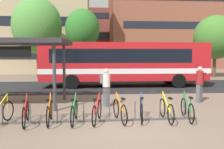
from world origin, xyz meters
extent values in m
plane|color=#7A6656|center=(0.00, 0.00, 0.00)|extent=(200.00, 200.00, 0.00)
cube|color=#232326|center=(0.00, 9.80, 0.00)|extent=(80.00, 7.20, 0.01)
cube|color=red|center=(1.18, 9.80, 1.85)|extent=(12.02, 2.62, 2.70)
cube|color=white|center=(1.18, 9.80, 1.20)|extent=(12.04, 2.65, 0.36)
cube|color=black|center=(6.63, 9.77, 2.98)|extent=(1.01, 2.30, 0.40)
cube|color=black|center=(7.16, 9.76, 2.12)|extent=(0.09, 2.19, 1.40)
cube|color=black|center=(0.89, 11.05, 2.25)|extent=(9.84, 0.12, 0.97)
cube|color=black|center=(0.87, 8.56, 2.25)|extent=(9.84, 0.12, 0.97)
cylinder|color=black|center=(4.91, 10.93, 0.50)|extent=(1.00, 0.31, 1.00)
cylinder|color=black|center=(4.89, 8.62, 0.50)|extent=(1.00, 0.31, 1.00)
cylinder|color=black|center=(-2.53, 10.98, 0.50)|extent=(1.00, 0.31, 1.00)
cylinder|color=black|center=(-2.55, 8.67, 0.50)|extent=(1.00, 0.31, 1.00)
cube|color=#47474C|center=(-0.97, 0.59, 0.03)|extent=(7.27, 0.23, 0.06)
cylinder|color=#47474C|center=(-4.14, 0.52, 0.35)|extent=(0.04, 0.04, 0.70)
cylinder|color=#47474C|center=(-3.24, 0.54, 0.35)|extent=(0.04, 0.04, 0.70)
cylinder|color=#47474C|center=(-2.33, 0.56, 0.35)|extent=(0.04, 0.04, 0.70)
cylinder|color=#47474C|center=(-1.42, 0.58, 0.35)|extent=(0.04, 0.04, 0.70)
cylinder|color=#47474C|center=(-0.51, 0.60, 0.35)|extent=(0.04, 0.04, 0.70)
cylinder|color=#47474C|center=(0.40, 0.62, 0.35)|extent=(0.04, 0.04, 0.70)
cylinder|color=#47474C|center=(1.30, 0.63, 0.35)|extent=(0.04, 0.04, 0.70)
cylinder|color=#47474C|center=(2.21, 0.65, 0.35)|extent=(0.04, 0.04, 0.70)
torus|color=black|center=(-4.12, 0.99, 0.35)|extent=(0.19, 0.70, 0.70)
cube|color=yellow|center=(-4.22, 0.51, 0.67)|extent=(0.22, 0.91, 0.58)
cylinder|color=yellow|center=(-4.12, 0.97, 0.67)|extent=(0.04, 0.04, 0.65)
cylinder|color=black|center=(-4.12, 0.97, 0.98)|extent=(0.51, 0.13, 0.03)
torus|color=black|center=(-3.44, 0.95, 0.35)|extent=(0.16, 0.70, 0.70)
torus|color=black|center=(-3.28, -0.05, 0.35)|extent=(0.16, 0.70, 0.70)
cube|color=red|center=(-3.36, 0.47, 0.67)|extent=(0.18, 0.91, 0.58)
cylinder|color=red|center=(-3.29, 0.05, 0.62)|extent=(0.03, 0.03, 0.55)
cube|color=black|center=(-3.29, 0.05, 0.88)|extent=(0.13, 0.23, 0.05)
cylinder|color=red|center=(-3.43, 0.93, 0.67)|extent=(0.04, 0.04, 0.65)
cylinder|color=black|center=(-3.43, 0.93, 0.98)|extent=(0.52, 0.11, 0.03)
torus|color=black|center=(-2.62, 1.05, 0.35)|extent=(0.10, 0.71, 0.70)
torus|color=black|center=(-2.54, 0.04, 0.35)|extent=(0.10, 0.71, 0.70)
cube|color=orange|center=(-2.59, 0.56, 0.67)|extent=(0.10, 0.92, 0.58)
cylinder|color=orange|center=(-2.55, 0.14, 0.62)|extent=(0.03, 0.03, 0.55)
cube|color=black|center=(-2.55, 0.14, 0.88)|extent=(0.12, 0.23, 0.05)
cylinder|color=orange|center=(-2.62, 1.03, 0.67)|extent=(0.03, 0.03, 0.65)
cylinder|color=black|center=(-2.62, 1.03, 0.98)|extent=(0.52, 0.07, 0.03)
torus|color=black|center=(-1.72, 1.03, 0.35)|extent=(0.08, 0.71, 0.70)
torus|color=black|center=(-1.76, 0.01, 0.35)|extent=(0.08, 0.71, 0.70)
cube|color=#1E7F38|center=(-1.74, 0.54, 0.67)|extent=(0.07, 0.92, 0.58)
cylinder|color=#1E7F38|center=(-1.76, 0.11, 0.62)|extent=(0.03, 0.03, 0.55)
cube|color=black|center=(-1.76, 0.11, 0.88)|extent=(0.11, 0.22, 0.05)
cylinder|color=#1E7F38|center=(-1.72, 1.01, 0.67)|extent=(0.03, 0.03, 0.65)
cylinder|color=black|center=(-1.72, 1.01, 0.98)|extent=(0.52, 0.05, 0.03)
torus|color=black|center=(-0.85, 1.04, 0.35)|extent=(0.18, 0.70, 0.70)
torus|color=black|center=(-1.05, 0.04, 0.35)|extent=(0.18, 0.70, 0.70)
cube|color=red|center=(-0.95, 0.56, 0.67)|extent=(0.21, 0.91, 0.58)
cylinder|color=red|center=(-1.03, 0.14, 0.62)|extent=(0.04, 0.04, 0.55)
cube|color=black|center=(-1.03, 0.14, 0.88)|extent=(0.14, 0.24, 0.05)
cylinder|color=red|center=(-0.86, 1.02, 0.67)|extent=(0.04, 0.04, 0.65)
cylinder|color=black|center=(-0.86, 1.02, 0.98)|extent=(0.52, 0.13, 0.03)
torus|color=black|center=(-0.24, 1.08, 0.35)|extent=(0.16, 0.70, 0.70)
torus|color=black|center=(-0.07, 0.08, 0.35)|extent=(0.16, 0.70, 0.70)
cube|color=orange|center=(-0.16, 0.60, 0.67)|extent=(0.19, 0.91, 0.58)
cylinder|color=orange|center=(-0.09, 0.18, 0.62)|extent=(0.03, 0.03, 0.55)
cube|color=black|center=(-0.09, 0.18, 0.88)|extent=(0.14, 0.23, 0.05)
cylinder|color=orange|center=(-0.24, 1.06, 0.67)|extent=(0.04, 0.04, 0.65)
cylinder|color=black|center=(-0.24, 1.06, 0.98)|extent=(0.52, 0.11, 0.03)
torus|color=black|center=(0.71, 1.15, 0.35)|extent=(0.16, 0.70, 0.70)
torus|color=black|center=(0.55, 0.15, 0.35)|extent=(0.16, 0.70, 0.70)
cube|color=#1E3DB2|center=(0.63, 0.67, 0.67)|extent=(0.18, 0.91, 0.58)
cylinder|color=#1E3DB2|center=(0.56, 0.24, 0.62)|extent=(0.03, 0.03, 0.55)
cube|color=black|center=(0.56, 0.24, 0.88)|extent=(0.13, 0.23, 0.05)
cylinder|color=#1E3DB2|center=(0.71, 1.13, 0.67)|extent=(0.04, 0.04, 0.65)
cylinder|color=black|center=(0.71, 1.13, 0.98)|extent=(0.52, 0.11, 0.03)
torus|color=black|center=(1.52, 1.06, 0.35)|extent=(0.05, 0.70, 0.70)
torus|color=black|center=(1.51, 0.04, 0.35)|extent=(0.05, 0.70, 0.70)
cube|color=yellow|center=(1.52, 0.57, 0.67)|extent=(0.04, 0.92, 0.58)
cylinder|color=yellow|center=(1.51, 0.14, 0.62)|extent=(0.03, 0.03, 0.55)
cube|color=black|center=(1.51, 0.14, 0.88)|extent=(0.10, 0.22, 0.05)
cylinder|color=yellow|center=(1.52, 1.04, 0.67)|extent=(0.03, 0.03, 0.65)
cylinder|color=black|center=(1.52, 1.04, 0.98)|extent=(0.52, 0.03, 0.03)
torus|color=black|center=(2.35, 1.09, 0.35)|extent=(0.13, 0.70, 0.70)
torus|color=black|center=(2.23, 0.08, 0.35)|extent=(0.13, 0.70, 0.70)
cube|color=#1E7F38|center=(2.29, 0.61, 0.67)|extent=(0.14, 0.92, 0.58)
cylinder|color=#1E7F38|center=(2.24, 0.18, 0.62)|extent=(0.03, 0.03, 0.55)
cube|color=black|center=(2.24, 0.18, 0.88)|extent=(0.13, 0.23, 0.05)
cylinder|color=#1E7F38|center=(2.35, 1.07, 0.67)|extent=(0.04, 0.04, 0.65)
cylinder|color=black|center=(2.35, 1.07, 0.98)|extent=(0.52, 0.09, 0.03)
cylinder|color=#38383D|center=(-2.69, 2.32, 1.41)|extent=(0.15, 0.15, 2.82)
cylinder|color=#38383D|center=(-2.59, 4.79, 1.41)|extent=(0.15, 0.15, 2.82)
cube|color=#28282D|center=(-5.11, 3.65, 2.92)|extent=(5.87, 3.49, 0.20)
cube|color=#565660|center=(-0.50, 2.99, 0.45)|extent=(0.30, 0.32, 0.91)
cylinder|color=beige|center=(-0.50, 2.99, 1.21)|extent=(0.46, 0.46, 0.60)
sphere|color=beige|center=(-0.50, 2.99, 1.62)|extent=(0.22, 0.22, 0.22)
cube|color=slate|center=(-0.62, 3.22, 1.24)|extent=(0.33, 0.29, 0.40)
cube|color=#565660|center=(4.10, 3.56, 0.45)|extent=(0.33, 0.31, 0.91)
cylinder|color=maroon|center=(4.10, 3.56, 1.23)|extent=(0.47, 0.47, 0.64)
sphere|color=beige|center=(4.10, 3.56, 1.66)|extent=(0.22, 0.22, 0.22)
cube|color=#B21E23|center=(4.31, 3.71, 1.26)|extent=(0.31, 0.33, 0.40)
cylinder|color=brown|center=(11.45, 16.14, 1.11)|extent=(0.32, 0.32, 2.22)
ellipsoid|color=#427A2D|center=(11.45, 16.14, 4.12)|extent=(4.39, 4.39, 4.48)
cylinder|color=brown|center=(-6.93, 17.95, 1.41)|extent=(0.32, 0.32, 2.82)
ellipsoid|color=#4C8E3D|center=(-6.93, 17.95, 5.31)|extent=(5.12, 5.12, 5.85)
cylinder|color=brown|center=(-2.17, 16.41, 1.62)|extent=(0.32, 0.32, 3.24)
ellipsoid|color=#2D7028|center=(-2.17, 16.41, 4.91)|extent=(3.43, 3.43, 3.93)
cube|color=tan|center=(-13.31, 26.53, 7.87)|extent=(23.10, 10.15, 15.74)
cube|color=brown|center=(15.01, 35.47, 8.71)|extent=(26.10, 12.49, 17.41)
cube|color=black|center=(15.01, 29.20, 2.61)|extent=(22.97, 0.06, 1.10)
cube|color=black|center=(15.01, 29.20, 6.97)|extent=(22.97, 0.06, 1.10)
cube|color=brown|center=(1.43, 44.45, 5.63)|extent=(17.66, 12.08, 11.27)
cube|color=black|center=(1.43, 38.38, 2.25)|extent=(15.54, 0.06, 1.10)
cube|color=black|center=(1.43, 38.38, 6.01)|extent=(15.54, 0.06, 1.10)
cube|color=black|center=(1.43, 38.38, 9.76)|extent=(15.54, 0.06, 1.10)
camera|label=1|loc=(-1.05, -7.57, 2.35)|focal=37.97mm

